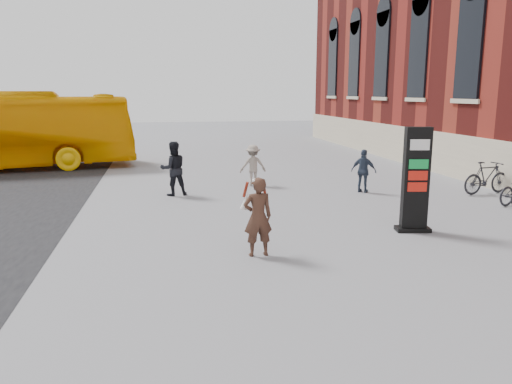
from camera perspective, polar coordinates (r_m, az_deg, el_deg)
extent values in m
plane|color=#9E9EA3|center=(11.18, 2.81, -6.97)|extent=(100.00, 100.00, 0.00)
cube|color=beige|center=(20.39, 25.31, 2.91)|extent=(0.18, 44.00, 1.80)
cube|color=black|center=(13.20, 17.78, 1.31)|extent=(0.68, 0.38, 2.67)
cube|color=black|center=(13.47, 17.46, -4.06)|extent=(0.92, 0.58, 0.11)
cube|color=white|center=(13.08, 18.03, 5.22)|extent=(0.53, 0.38, 0.27)
cube|color=#0D7630|center=(13.13, 17.90, 3.14)|extent=(0.53, 0.38, 0.23)
cube|color=#A3150C|center=(13.17, 17.82, 1.90)|extent=(0.53, 0.38, 0.23)
cube|color=#A3150C|center=(13.22, 17.75, 0.67)|extent=(0.53, 0.38, 0.23)
imported|color=#352116|center=(10.76, 0.21, -2.86)|extent=(0.66, 0.46, 1.74)
cylinder|color=white|center=(10.59, 0.22, 1.29)|extent=(0.24, 0.24, 0.06)
cone|color=white|center=(10.98, 0.93, -0.90)|extent=(0.25, 0.25, 0.42)
cylinder|color=maroon|center=(10.93, 0.94, 0.41)|extent=(0.14, 0.14, 0.36)
cone|color=white|center=(10.88, -1.19, -1.01)|extent=(0.24, 0.24, 0.42)
cylinder|color=maroon|center=(10.83, -1.19, 0.31)|extent=(0.14, 0.14, 0.36)
imported|color=black|center=(17.34, -9.43, 2.65)|extent=(1.03, 0.87, 1.86)
imported|color=gray|center=(19.01, -0.35, 3.08)|extent=(1.00, 0.58, 1.55)
imported|color=#2F394C|center=(18.05, 12.21, 2.36)|extent=(0.94, 0.85, 1.53)
imported|color=black|center=(19.17, 24.87, 1.50)|extent=(1.98, 0.83, 1.15)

